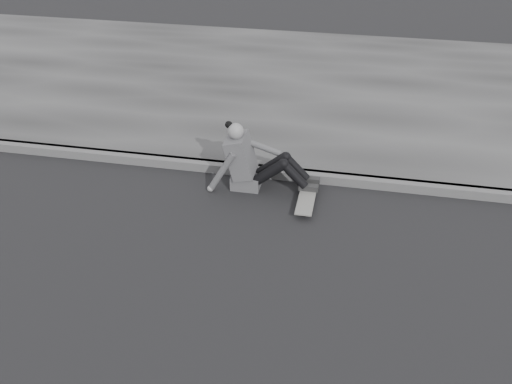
% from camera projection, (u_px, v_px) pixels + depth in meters
% --- Properties ---
extents(ground, '(80.00, 80.00, 0.00)m').
position_uv_depth(ground, '(314.00, 327.00, 5.21)').
color(ground, black).
rests_on(ground, ground).
extents(curb, '(24.00, 0.16, 0.12)m').
position_uv_depth(curb, '(336.00, 179.00, 7.32)').
color(curb, '#535353').
rests_on(curb, ground).
extents(sidewalk, '(24.00, 6.00, 0.12)m').
position_uv_depth(sidewalk, '(350.00, 90.00, 9.82)').
color(sidewalk, '#363636').
rests_on(sidewalk, ground).
extents(skateboard, '(0.20, 0.78, 0.09)m').
position_uv_depth(skateboard, '(307.00, 198.00, 6.91)').
color(skateboard, '#989893').
rests_on(skateboard, ground).
extents(seated_woman, '(1.38, 0.46, 0.88)m').
position_uv_depth(seated_woman, '(252.00, 162.00, 7.08)').
color(seated_woman, '#4B4B4D').
rests_on(seated_woman, ground).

